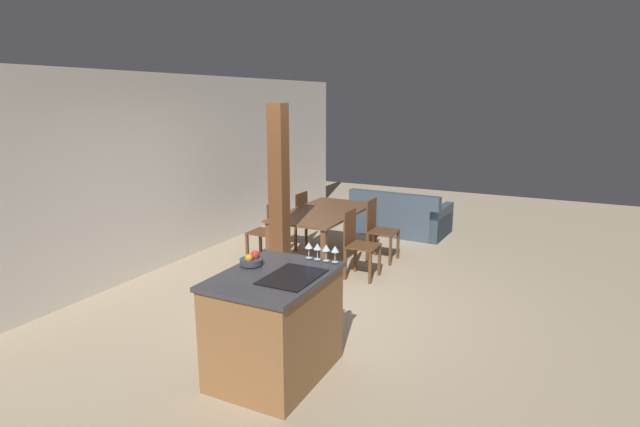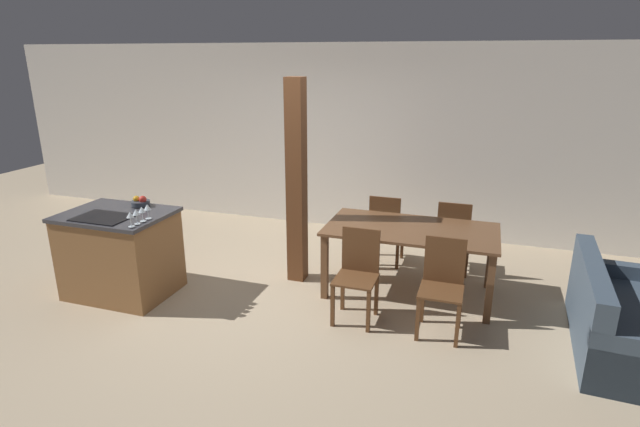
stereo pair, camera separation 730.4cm
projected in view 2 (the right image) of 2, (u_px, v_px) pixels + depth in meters
The scene contains 15 objects.
ground_plane at pixel (263, 296), 5.49m from camera, with size 16.00×16.00×0.00m, color tan.
wall_back at pixel (332, 138), 7.40m from camera, with size 11.20×0.08×2.70m.
kitchen_island at pixel (121, 253), 5.43m from camera, with size 1.11×0.85×0.94m.
fruit_bowl at pixel (140, 202), 5.50m from camera, with size 0.20×0.20×0.12m.
wine_glass_near at pixel (130, 215), 4.79m from camera, with size 0.07×0.07×0.15m.
wine_glass_middle at pixel (136, 213), 4.87m from camera, with size 0.07×0.07×0.15m.
wine_glass_far at pixel (142, 210), 4.95m from camera, with size 0.07×0.07×0.15m.
wine_glass_end at pixel (147, 208), 5.03m from camera, with size 0.07×0.07×0.15m.
dining_table at pixel (411, 237), 5.37m from camera, with size 1.81×0.96×0.76m.
dining_chair_near_left at pixel (357, 273), 4.91m from camera, with size 0.40×0.40×0.91m.
dining_chair_near_right at pixel (442, 285), 4.66m from camera, with size 0.40×0.40×0.91m.
dining_chair_far_left at pixel (386, 228), 6.18m from camera, with size 0.40×0.40×0.91m.
dining_chair_far_right at pixel (453, 235), 5.94m from camera, with size 0.40×0.40×0.91m.
couch at pixel (630, 325), 4.40m from camera, with size 1.04×1.67×0.78m.
timber_post at pixel (297, 183), 5.58m from camera, with size 0.19×0.19×2.31m.
Camera 2 is at (2.17, -4.50, 2.53)m, focal length 28.00 mm.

